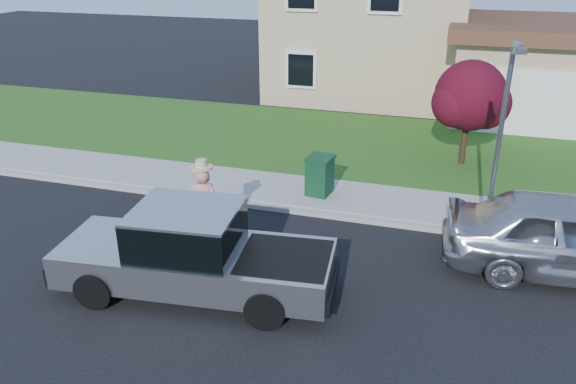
% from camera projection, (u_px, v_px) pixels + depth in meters
% --- Properties ---
extents(ground, '(80.00, 80.00, 0.00)m').
position_uv_depth(ground, '(241.00, 268.00, 11.79)').
color(ground, black).
rests_on(ground, ground).
extents(curb, '(40.00, 0.20, 0.12)m').
position_uv_depth(curb, '(320.00, 214.00, 14.04)').
color(curb, gray).
rests_on(curb, ground).
extents(sidewalk, '(40.00, 2.00, 0.15)m').
position_uv_depth(sidewalk, '(330.00, 196.00, 14.99)').
color(sidewalk, gray).
rests_on(sidewalk, ground).
extents(lawn, '(40.00, 7.00, 0.10)m').
position_uv_depth(lawn, '(360.00, 144.00, 18.94)').
color(lawn, '#1F4112').
rests_on(lawn, ground).
extents(house, '(14.00, 11.30, 6.85)m').
position_uv_depth(house, '(403.00, 21.00, 24.49)').
color(house, tan).
rests_on(house, ground).
extents(pickup_truck, '(5.55, 2.37, 1.77)m').
position_uv_depth(pickup_truck, '(194.00, 254.00, 10.70)').
color(pickup_truck, black).
rests_on(pickup_truck, ground).
extents(woman, '(0.79, 0.68, 2.02)m').
position_uv_depth(woman, '(204.00, 205.00, 12.41)').
color(woman, '#E8937F').
rests_on(woman, ground).
extents(sedan, '(5.15, 2.35, 1.71)m').
position_uv_depth(sedan, '(573.00, 236.00, 11.29)').
color(sedan, '#AEB0B6').
rests_on(sedan, ground).
extents(ornamental_tree, '(2.29, 2.06, 3.14)m').
position_uv_depth(ornamental_tree, '(471.00, 99.00, 16.35)').
color(ornamental_tree, black).
rests_on(ornamental_tree, lawn).
extents(trash_bin, '(0.73, 0.81, 1.04)m').
position_uv_depth(trash_bin, '(320.00, 175.00, 14.77)').
color(trash_bin, '#0F371E').
rests_on(trash_bin, sidewalk).
extents(street_lamp, '(0.26, 0.59, 4.53)m').
position_uv_depth(street_lamp, '(500.00, 137.00, 11.63)').
color(street_lamp, slate).
rests_on(street_lamp, ground).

